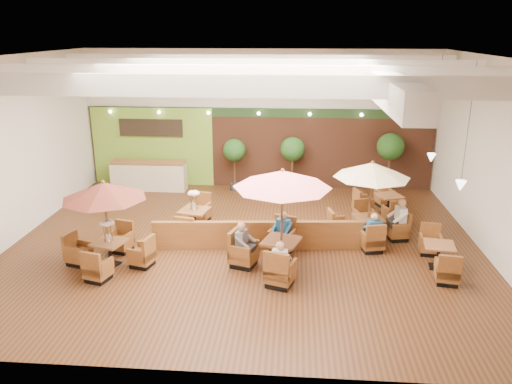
# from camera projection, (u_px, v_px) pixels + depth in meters

# --- Properties ---
(room) EXTENTS (14.04, 14.00, 5.52)m
(room) POSITION_uv_depth(u_px,v_px,m) (256.00, 118.00, 15.16)
(room) COLOR #381E0F
(room) RESTS_ON ground
(service_counter) EXTENTS (3.00, 0.75, 1.18)m
(service_counter) POSITION_uv_depth(u_px,v_px,m) (149.00, 175.00, 20.14)
(service_counter) COLOR beige
(service_counter) RESTS_ON ground
(booth_divider) EXTENTS (6.20, 0.70, 0.86)m
(booth_divider) POSITION_uv_depth(u_px,v_px,m) (258.00, 235.00, 14.70)
(booth_divider) COLOR brown
(booth_divider) RESTS_ON ground
(table_0) EXTENTS (2.50, 2.50, 2.45)m
(table_0) POSITION_uv_depth(u_px,v_px,m) (105.00, 208.00, 13.28)
(table_0) COLOR brown
(table_0) RESTS_ON ground
(table_1) EXTENTS (2.75, 2.90, 2.80)m
(table_1) POSITION_uv_depth(u_px,v_px,m) (279.00, 198.00, 13.05)
(table_1) COLOR brown
(table_1) RESTS_ON ground
(table_2) EXTENTS (2.54, 2.54, 2.50)m
(table_2) POSITION_uv_depth(u_px,v_px,m) (371.00, 186.00, 15.00)
(table_2) COLOR brown
(table_2) RESTS_ON ground
(table_3) EXTENTS (1.02, 2.66, 1.54)m
(table_3) POSITION_uv_depth(u_px,v_px,m) (194.00, 217.00, 15.91)
(table_3) COLOR brown
(table_3) RESTS_ON ground
(table_4) EXTENTS (0.89, 2.40, 0.88)m
(table_4) POSITION_uv_depth(u_px,v_px,m) (438.00, 256.00, 13.54)
(table_4) COLOR brown
(table_4) RESTS_ON ground
(table_5) EXTENTS (1.77, 2.52, 0.89)m
(table_5) POSITION_uv_depth(u_px,v_px,m) (381.00, 205.00, 17.50)
(table_5) COLOR brown
(table_5) RESTS_ON ground
(topiary_0) EXTENTS (0.90, 0.90, 2.10)m
(topiary_0) POSITION_uv_depth(u_px,v_px,m) (234.00, 152.00, 19.76)
(topiary_0) COLOR black
(topiary_0) RESTS_ON ground
(topiary_1) EXTENTS (0.95, 0.95, 2.21)m
(topiary_1) POSITION_uv_depth(u_px,v_px,m) (293.00, 151.00, 19.57)
(topiary_1) COLOR black
(topiary_1) RESTS_ON ground
(topiary_2) EXTENTS (1.04, 1.04, 2.42)m
(topiary_2) POSITION_uv_depth(u_px,v_px,m) (390.00, 149.00, 19.24)
(topiary_2) COLOR black
(topiary_2) RESTS_ON ground
(diner_0) EXTENTS (0.41, 0.35, 0.78)m
(diner_0) POSITION_uv_depth(u_px,v_px,m) (280.00, 259.00, 12.46)
(diner_0) COLOR white
(diner_0) RESTS_ON ground
(diner_1) EXTENTS (0.42, 0.41, 0.76)m
(diner_1) POSITION_uv_depth(u_px,v_px,m) (282.00, 228.00, 14.41)
(diner_1) COLOR #23609A
(diner_1) RESTS_ON ground
(diner_2) EXTENTS (0.41, 0.45, 0.82)m
(diner_2) POSITION_uv_depth(u_px,v_px,m) (243.00, 240.00, 13.51)
(diner_2) COLOR slate
(diner_2) RESTS_ON ground
(diner_3) EXTENTS (0.40, 0.37, 0.74)m
(diner_3) POSITION_uv_depth(u_px,v_px,m) (373.00, 228.00, 14.44)
(diner_3) COLOR #23609A
(diner_3) RESTS_ON ground
(diner_4) EXTENTS (0.40, 0.46, 0.86)m
(diner_4) POSITION_uv_depth(u_px,v_px,m) (399.00, 216.00, 15.22)
(diner_4) COLOR white
(diner_4) RESTS_ON ground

